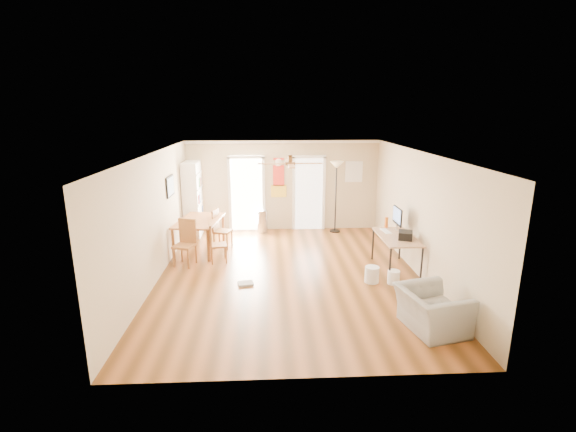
{
  "coord_description": "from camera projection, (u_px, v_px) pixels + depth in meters",
  "views": [
    {
      "loc": [
        -0.44,
        -8.17,
        3.43
      ],
      "look_at": [
        0.0,
        0.6,
        1.15
      ],
      "focal_mm": 25.53,
      "sensor_mm": 36.0,
      "label": 1
    }
  ],
  "objects": [
    {
      "name": "dining_chair_right_a",
      "position": [
        223.0,
        229.0,
        10.4
      ],
      "size": [
        0.5,
        0.5,
        0.99
      ],
      "primitive_type": null,
      "rotation": [
        0.0,
        0.0,
        1.3
      ],
      "color": "olive",
      "rests_on": "floor"
    },
    {
      "name": "wall_back",
      "position": [
        283.0,
        186.0,
        11.83
      ],
      "size": [
        5.5,
        0.04,
        2.6
      ],
      "primitive_type": null,
      "color": "beige",
      "rests_on": "floor"
    },
    {
      "name": "framed_poster",
      "position": [
        170.0,
        186.0,
        9.57
      ],
      "size": [
        0.04,
        0.66,
        0.48
      ],
      "primitive_type": "cube",
      "color": "black",
      "rests_on": "wall_left"
    },
    {
      "name": "wall_decal",
      "position": [
        279.0,
        177.0,
        11.75
      ],
      "size": [
        0.46,
        0.03,
        1.1
      ],
      "primitive_type": "cube",
      "color": "red",
      "rests_on": "wall_back"
    },
    {
      "name": "wall_front",
      "position": [
        305.0,
        287.0,
        5.07
      ],
      "size": [
        5.5,
        0.04,
        2.6
      ],
      "primitive_type": null,
      "color": "beige",
      "rests_on": "floor"
    },
    {
      "name": "orange_bottle",
      "position": [
        386.0,
        222.0,
        9.48
      ],
      "size": [
        0.09,
        0.09,
        0.24
      ],
      "primitive_type": "cylinder",
      "rotation": [
        0.0,
        0.0,
        0.16
      ],
      "color": "#D05B12",
      "rests_on": "computer_desk"
    },
    {
      "name": "wall_left",
      "position": [
        155.0,
        218.0,
        8.32
      ],
      "size": [
        0.04,
        7.0,
        2.6
      ],
      "primitive_type": null,
      "color": "beige",
      "rests_on": "floor"
    },
    {
      "name": "computer_desk",
      "position": [
        395.0,
        253.0,
        8.95
      ],
      "size": [
        0.73,
        1.46,
        0.78
      ],
      "primitive_type": null,
      "color": "tan",
      "rests_on": "floor"
    },
    {
      "name": "trash_can",
      "position": [
        262.0,
        221.0,
        11.75
      ],
      "size": [
        0.38,
        0.38,
        0.66
      ],
      "primitive_type": "cylinder",
      "rotation": [
        0.0,
        0.0,
        -0.28
      ],
      "color": "#B9B9BB",
      "rests_on": "floor"
    },
    {
      "name": "ac_grille",
      "position": [
        354.0,
        172.0,
        11.8
      ],
      "size": [
        0.5,
        0.04,
        0.6
      ],
      "primitive_type": "cube",
      "color": "white",
      "rests_on": "wall_back"
    },
    {
      "name": "armchair",
      "position": [
        432.0,
        310.0,
        6.53
      ],
      "size": [
        1.1,
        1.2,
        0.67
      ],
      "primitive_type": "imported",
      "rotation": [
        0.0,
        0.0,
        1.79
      ],
      "color": "gray",
      "rests_on": "floor"
    },
    {
      "name": "bathroom_doorway",
      "position": [
        309.0,
        194.0,
        11.92
      ],
      "size": [
        0.8,
        0.1,
        2.1
      ],
      "primitive_type": null,
      "color": "white",
      "rests_on": "wall_back"
    },
    {
      "name": "torchiere_lamp",
      "position": [
        336.0,
        197.0,
        11.65
      ],
      "size": [
        0.44,
        0.44,
        2.04
      ],
      "primitive_type": null,
      "rotation": [
        0.0,
        0.0,
        0.15
      ],
      "color": "black",
      "rests_on": "floor"
    },
    {
      "name": "dining_chair_near",
      "position": [
        184.0,
        243.0,
        9.21
      ],
      "size": [
        0.54,
        0.54,
        1.04
      ],
      "primitive_type": null,
      "rotation": [
        0.0,
        0.0,
        -0.31
      ],
      "color": "#9F5A33",
      "rests_on": "floor"
    },
    {
      "name": "wastebasket_a",
      "position": [
        372.0,
        274.0,
        8.37
      ],
      "size": [
        0.31,
        0.31,
        0.33
      ],
      "primitive_type": "cylinder",
      "rotation": [
        0.0,
        0.0,
        0.09
      ],
      "color": "silver",
      "rests_on": "floor"
    },
    {
      "name": "floor_cloth",
      "position": [
        246.0,
        284.0,
        8.29
      ],
      "size": [
        0.34,
        0.29,
        0.04
      ],
      "primitive_type": "cube",
      "rotation": [
        0.0,
        0.0,
        0.19
      ],
      "color": "#A3A39E",
      "rests_on": "floor"
    },
    {
      "name": "kitchen_doorway",
      "position": [
        247.0,
        195.0,
        11.83
      ],
      "size": [
        0.9,
        0.1,
        2.1
      ],
      "primitive_type": null,
      "color": "white",
      "rests_on": "wall_back"
    },
    {
      "name": "bookshelf",
      "position": [
        193.0,
        199.0,
        11.35
      ],
      "size": [
        0.57,
        0.99,
        2.07
      ],
      "primitive_type": null,
      "rotation": [
        0.0,
        0.0,
        0.18
      ],
      "color": "white",
      "rests_on": "floor"
    },
    {
      "name": "floor",
      "position": [
        289.0,
        275.0,
        8.78
      ],
      "size": [
        7.0,
        7.0,
        0.0
      ],
      "primitive_type": "plane",
      "color": "brown",
      "rests_on": "ground"
    },
    {
      "name": "imac",
      "position": [
        397.0,
        219.0,
        9.22
      ],
      "size": [
        0.17,
        0.58,
        0.53
      ],
      "primitive_type": null,
      "rotation": [
        0.0,
        0.0,
        0.17
      ],
      "color": "black",
      "rests_on": "computer_desk"
    },
    {
      "name": "wastebasket_b",
      "position": [
        394.0,
        277.0,
        8.3
      ],
      "size": [
        0.3,
        0.3,
        0.28
      ],
      "primitive_type": "cylinder",
      "rotation": [
        0.0,
        0.0,
        -0.3
      ],
      "color": "white",
      "rests_on": "floor"
    },
    {
      "name": "wall_right",
      "position": [
        420.0,
        215.0,
        8.58
      ],
      "size": [
        0.04,
        7.0,
        2.6
      ],
      "primitive_type": null,
      "color": "beige",
      "rests_on": "floor"
    },
    {
      "name": "dining_chair_right_b",
      "position": [
        218.0,
        243.0,
        9.43
      ],
      "size": [
        0.44,
        0.44,
        0.92
      ],
      "primitive_type": null,
      "rotation": [
        0.0,
        0.0,
        1.76
      ],
      "color": "#A77136",
      "rests_on": "floor"
    },
    {
      "name": "ceiling",
      "position": [
        290.0,
        153.0,
        8.12
      ],
      "size": [
        5.5,
        7.0,
        0.0
      ],
      "primitive_type": null,
      "color": "silver",
      "rests_on": "floor"
    },
    {
      "name": "dining_table",
      "position": [
        200.0,
        235.0,
        10.22
      ],
      "size": [
        1.16,
        1.7,
        0.8
      ],
      "primitive_type": null,
      "rotation": [
        0.0,
        0.0,
        -0.13
      ],
      "color": "#AB6637",
      "rests_on": "floor"
    },
    {
      "name": "printer",
      "position": [
        405.0,
        235.0,
        8.63
      ],
      "size": [
        0.37,
        0.4,
        0.17
      ],
      "primitive_type": "cube",
      "rotation": [
        0.0,
        0.0,
        -0.32
      ],
      "color": "black",
      "rests_on": "computer_desk"
    },
    {
      "name": "keyboard",
      "position": [
        386.0,
        231.0,
        9.19
      ],
      "size": [
        0.18,
        0.41,
        0.01
      ],
      "primitive_type": "cube",
      "rotation": [
        0.0,
        0.0,
        0.12
      ],
      "color": "silver",
      "rests_on": "computer_desk"
    },
    {
      "name": "crown_molding",
      "position": [
        290.0,
        155.0,
        8.13
      ],
      "size": [
        5.5,
        7.0,
        0.08
      ],
      "primitive_type": null,
      "color": "white",
      "rests_on": "wall_back"
    },
    {
      "name": "ceiling_fan",
      "position": [
        290.0,
        163.0,
        7.88
      ],
      "size": [
        1.24,
        1.24,
        0.2
      ],
      "primitive_type": null,
      "color": "#593819",
      "rests_on": "ceiling"
    }
  ]
}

